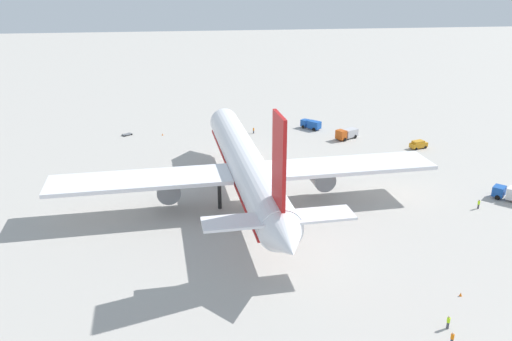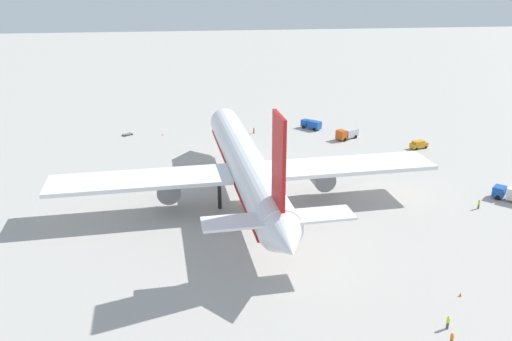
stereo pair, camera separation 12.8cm
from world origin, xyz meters
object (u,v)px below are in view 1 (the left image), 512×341
service_truck_2 (347,133)px  traffic_cone_1 (461,294)px  service_van (418,144)px  baggage_cart_0 (127,134)px  airliner (246,166)px  service_truck_0 (311,124)px  ground_worker_0 (448,322)px  ground_worker_2 (479,204)px  ground_worker_5 (452,339)px  ground_worker_1 (254,130)px  traffic_cone_3 (163,134)px

service_truck_2 → traffic_cone_1: (-69.69, 5.40, -1.16)m
service_van → baggage_cart_0: service_van is taller
airliner → service_truck_0: size_ratio=12.35×
ground_worker_0 → ground_worker_2: 38.30m
service_truck_0 → baggage_cart_0: bearing=89.2°
service_van → ground_worker_0: service_van is taller
baggage_cart_0 → service_truck_2: bearing=-100.8°
service_van → baggage_cart_0: (20.52, 71.13, -0.77)m
ground_worker_0 → ground_worker_2: size_ratio=1.04×
traffic_cone_1 → airliner: bearing=36.2°
ground_worker_5 → service_truck_2: bearing=-8.2°
ground_worker_1 → ground_worker_2: bearing=-146.8°
baggage_cart_0 → traffic_cone_3: traffic_cone_3 is taller
baggage_cart_0 → ground_worker_0: size_ratio=1.64×
airliner → ground_worker_0: (-39.90, -19.75, -6.40)m
traffic_cone_3 → ground_worker_1: bearing=-93.2°
service_truck_0 → service_van: bearing=-132.1°
ground_worker_0 → ground_worker_5: ground_worker_0 is taller
traffic_cone_3 → service_truck_0: bearing=-89.1°
service_truck_0 → ground_worker_5: service_truck_0 is taller
airliner → traffic_cone_1: size_ratio=126.64×
ground_worker_1 → ground_worker_2: (-52.34, -34.30, 0.06)m
service_truck_0 → service_van: (-19.85, -21.96, -0.32)m
ground_worker_5 → airliner: bearing=23.7°
ground_worker_0 → traffic_cone_3: bearing=23.2°
airliner → service_truck_2: bearing=-39.9°
traffic_cone_1 → traffic_cone_3: (79.12, 41.50, 0.00)m
airliner → ground_worker_2: 42.68m
airliner → ground_worker_1: size_ratio=43.29×
traffic_cone_3 → ground_worker_5: bearing=-158.0°
service_truck_0 → ground_worker_5: (-88.83, 4.35, -0.45)m
airliner → ground_worker_1: 45.08m
service_truck_2 → ground_worker_0: service_truck_2 is taller
ground_worker_0 → ground_worker_2: ground_worker_0 is taller
service_truck_0 → ground_worker_2: size_ratio=3.28×
service_truck_0 → service_truck_2: (-10.05, -6.96, 0.08)m
airliner → service_truck_2: airliner is taller
service_truck_0 → ground_worker_0: service_truck_0 is taller
airliner → ground_worker_1: (44.05, -7.07, -6.50)m
ground_worker_2 → traffic_cone_3: size_ratio=3.12×
airliner → ground_worker_5: airliner is taller
service_truck_2 → baggage_cart_0: bearing=79.2°
service_truck_2 → ground_worker_0: 76.56m
ground_worker_2 → service_truck_2: bearing=14.3°
service_truck_2 → ground_worker_1: 24.39m
service_truck_0 → ground_worker_1: 16.17m
ground_worker_0 → traffic_cone_3: 92.81m
service_truck_2 → ground_worker_5: 79.59m
service_van → ground_worker_1: 42.01m
ground_worker_1 → traffic_cone_1: bearing=-167.2°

